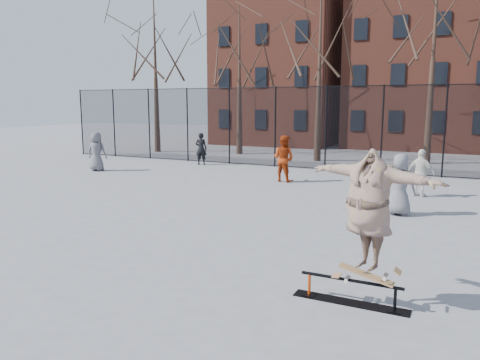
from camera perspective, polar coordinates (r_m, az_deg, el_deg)
The scene contains 12 objects.
ground at distance 10.57m, azimuth -2.53°, elevation -8.21°, with size 100.00×100.00×0.00m, color slate.
skate_rail at distance 7.94m, azimuth 13.31°, elevation -13.32°, with size 1.86×0.28×0.41m.
skateboard at distance 7.79m, azimuth 15.12°, elevation -11.45°, with size 0.94×0.22×0.11m, color olive, non-canonical shape.
skater at distance 7.50m, azimuth 15.45°, elevation -4.30°, with size 2.31×0.63×1.88m, color #42317B.
bystander_grey at distance 23.16m, azimuth -17.06°, elevation 3.34°, with size 0.90×0.59×1.84m, color #5A595E.
bystander_black at distance 24.45m, azimuth -4.76°, elevation 3.81°, with size 0.61×0.40×1.67m, color black.
bystander_red at distance 19.21m, azimuth 5.34°, elevation 2.63°, with size 0.92×0.72×1.89m, color #992F0D.
bystander_white at distance 17.17m, azimuth 21.19°, elevation 0.80°, with size 0.96×0.40×1.64m, color silver.
bystander_extra at distance 14.10m, azimuth 18.92°, elevation -0.52°, with size 0.87×0.57×1.78m, color slate.
fence at distance 22.38m, azimuth 13.86°, elevation 6.20°, with size 34.03×0.07×4.00m.
tree_row at distance 26.78m, azimuth 15.88°, elevation 17.98°, with size 33.66×7.46×10.67m.
rowhouses at distance 35.17m, azimuth 20.17°, elevation 13.51°, with size 29.00×7.00×13.00m.
Camera 1 is at (4.90, -8.80, 3.19)m, focal length 35.00 mm.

